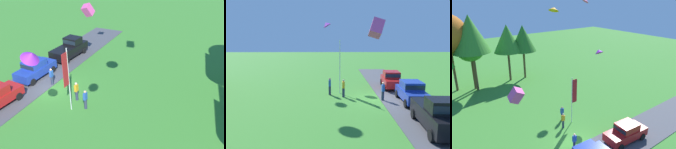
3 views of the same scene
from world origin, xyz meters
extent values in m
plane|color=#3D842D|center=(0.00, 0.00, 0.00)|extent=(120.00, 120.00, 0.00)
cube|color=#4C4C51|center=(0.00, -2.39, 0.03)|extent=(36.00, 4.40, 0.06)
cube|color=black|center=(-6.81, -2.34, 0.90)|extent=(5.12, 2.23, 1.00)
cube|color=black|center=(-7.61, -2.29, 1.80)|extent=(1.62, 1.86, 0.80)
cube|color=#19232D|center=(-7.61, -2.29, 1.80)|extent=(1.64, 1.82, 0.44)
cylinder|color=black|center=(-8.57, -3.13, 0.40)|extent=(0.69, 0.29, 0.68)
cylinder|color=black|center=(-8.44, -1.33, 0.40)|extent=(0.69, 0.29, 0.68)
cylinder|color=black|center=(-5.17, -3.36, 0.40)|extent=(0.69, 0.29, 0.68)
cylinder|color=black|center=(-5.05, -1.55, 0.40)|extent=(0.69, 0.29, 0.68)
cube|color=#1E389E|center=(-1.26, -2.70, 0.80)|extent=(4.47, 1.99, 0.80)
cube|color=#1E389E|center=(-1.16, -2.71, 1.55)|extent=(2.07, 1.73, 0.70)
cube|color=#19232D|center=(-1.16, -2.71, 1.55)|extent=(2.11, 1.69, 0.38)
cylinder|color=black|center=(-2.79, -3.49, 0.40)|extent=(0.69, 0.27, 0.68)
cylinder|color=black|center=(-2.71, -1.79, 0.40)|extent=(0.69, 0.27, 0.68)
cylinder|color=black|center=(0.20, -3.62, 0.40)|extent=(0.69, 0.27, 0.68)
cylinder|color=black|center=(0.27, -1.92, 0.40)|extent=(0.69, 0.27, 0.68)
cylinder|color=black|center=(2.63, -3.09, 0.40)|extent=(0.70, 0.29, 0.68)
cylinder|color=black|center=(2.76, -1.38, 0.40)|extent=(0.70, 0.29, 0.68)
cylinder|color=#2D334C|center=(-0.63, -0.36, 0.44)|extent=(0.24, 0.24, 0.88)
cube|color=#2851AD|center=(-0.63, -0.36, 1.18)|extent=(0.36, 0.22, 0.60)
sphere|color=tan|center=(-0.63, -0.36, 1.60)|extent=(0.22, 0.22, 0.22)
cylinder|color=#2D334C|center=(1.47, 4.42, 0.44)|extent=(0.24, 0.24, 0.88)
cube|color=#2851AD|center=(1.47, 4.42, 1.18)|extent=(0.36, 0.22, 0.60)
sphere|color=tan|center=(1.47, 4.42, 1.60)|extent=(0.22, 0.22, 0.22)
cylinder|color=#2D334C|center=(0.65, 3.11, 0.44)|extent=(0.24, 0.24, 0.88)
cube|color=orange|center=(0.65, 3.11, 1.18)|extent=(0.36, 0.22, 0.60)
sphere|color=beige|center=(0.65, 3.11, 1.60)|extent=(0.22, 0.22, 0.22)
cylinder|color=silver|center=(2.07, 3.42, 2.68)|extent=(0.08, 0.08, 5.37)
cube|color=red|center=(2.42, 3.42, 3.76)|extent=(0.64, 0.04, 2.68)
cube|color=#EA4C9E|center=(-5.25, 1.24, 6.23)|extent=(1.23, 1.07, 1.45)
cone|color=purple|center=(7.36, 4.92, 7.14)|extent=(1.12, 1.19, 0.88)
camera|label=1|loc=(16.74, 13.60, 12.45)|focal=42.00mm
camera|label=2|loc=(-19.44, 3.93, 5.73)|focal=35.00mm
camera|label=3|loc=(-11.38, -13.19, 13.50)|focal=35.00mm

